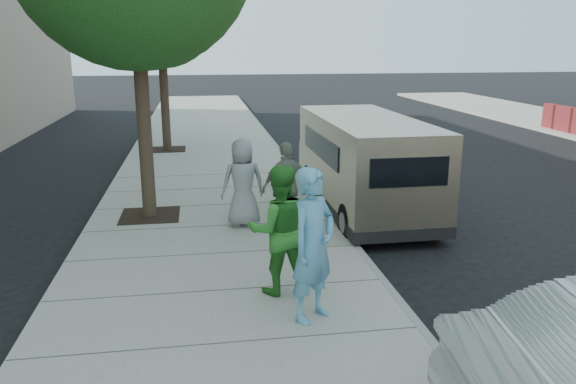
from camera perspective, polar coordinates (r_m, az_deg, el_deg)
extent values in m
plane|color=black|center=(9.82, -1.28, -6.70)|extent=(120.00, 120.00, 0.00)
cube|color=gray|center=(9.72, -7.17, -6.59)|extent=(5.00, 60.00, 0.15)
cube|color=gray|center=(10.08, 6.90, -5.79)|extent=(0.12, 60.00, 0.16)
cube|color=black|center=(12.01, -13.83, -2.31)|extent=(1.20, 1.20, 0.01)
cylinder|color=#38281E|center=(11.60, -14.43, 7.06)|extent=(0.28, 0.28, 3.96)
cube|color=black|center=(19.39, -12.14, 4.26)|extent=(1.20, 1.20, 0.01)
cylinder|color=#38281E|center=(19.16, -12.43, 9.42)|extent=(0.28, 0.28, 3.52)
sphere|color=#1B4517|center=(19.12, -12.92, 17.81)|extent=(3.80, 3.80, 3.80)
cylinder|color=gray|center=(8.25, 1.86, -5.99)|extent=(0.05, 0.05, 1.05)
cube|color=gray|center=(8.07, 1.89, -2.26)|extent=(0.21, 0.12, 0.07)
cube|color=#2D2D30|center=(7.99, 1.41, -1.44)|extent=(0.14, 0.13, 0.21)
cube|color=#2D2D30|center=(8.07, 2.38, -1.28)|extent=(0.14, 0.13, 0.21)
cube|color=tan|center=(12.29, 7.79, 3.13)|extent=(1.93, 5.13, 1.89)
cube|color=tan|center=(15.02, 4.60, 3.53)|extent=(1.75, 0.53, 0.80)
cube|color=black|center=(9.86, 12.24, 1.97)|extent=(1.42, 0.03, 0.52)
cylinder|color=black|center=(13.85, 2.33, 1.27)|extent=(0.25, 0.72, 0.72)
cylinder|color=black|center=(14.28, 8.90, 1.52)|extent=(0.25, 0.72, 0.72)
cylinder|color=black|center=(10.60, 6.18, -3.09)|extent=(0.25, 0.72, 0.72)
cylinder|color=black|center=(11.15, 14.46, -2.57)|extent=(0.25, 0.72, 0.72)
imported|color=#5CA1C4|center=(7.10, 2.57, -5.42)|extent=(0.87, 0.83, 2.00)
imported|color=#32892D|center=(7.88, -0.90, -3.87)|extent=(0.93, 0.74, 1.86)
imported|color=gray|center=(10.85, -4.60, 0.95)|extent=(0.91, 0.66, 1.72)
imported|color=gray|center=(10.49, -0.09, 0.48)|extent=(1.07, 0.65, 1.71)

